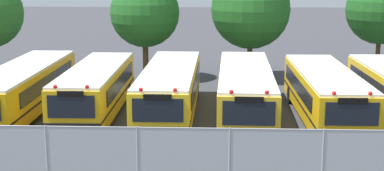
{
  "coord_description": "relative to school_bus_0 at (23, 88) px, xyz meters",
  "views": [
    {
      "loc": [
        -1.49,
        -26.62,
        7.23
      ],
      "look_at": [
        -2.66,
        0.0,
        1.6
      ],
      "focal_mm": 51.9,
      "sensor_mm": 36.0,
      "label": 1
    }
  ],
  "objects": [
    {
      "name": "school_bus_4",
      "position": [
        14.96,
        -0.48,
        -0.0
      ],
      "size": [
        2.69,
        10.66,
        2.55
      ],
      "rotation": [
        0.0,
        0.0,
        3.15
      ],
      "color": "yellow",
      "rests_on": "ground_plane"
    },
    {
      "name": "tree_1",
      "position": [
        4.93,
        9.55,
        3.12
      ],
      "size": [
        4.55,
        4.55,
        6.68
      ],
      "color": "#4C3823",
      "rests_on": "ground_plane"
    },
    {
      "name": "chainlink_fence",
      "position": [
        11.77,
        -8.7,
        -0.34
      ],
      "size": [
        28.63,
        0.07,
        1.94
      ],
      "color": "#9EA0A3",
      "rests_on": "ground_plane"
    },
    {
      "name": "school_bus_0",
      "position": [
        0.0,
        0.0,
        0.0
      ],
      "size": [
        2.66,
        11.61,
        2.56
      ],
      "rotation": [
        0.0,
        0.0,
        3.15
      ],
      "color": "#EAA80C",
      "rests_on": "ground_plane"
    },
    {
      "name": "school_bus_2",
      "position": [
        7.43,
        -0.1,
        0.02
      ],
      "size": [
        2.63,
        11.17,
        2.6
      ],
      "rotation": [
        0.0,
        0.0,
        3.13
      ],
      "color": "yellow",
      "rests_on": "ground_plane"
    },
    {
      "name": "tree_2",
      "position": [
        11.99,
        9.75,
        3.26
      ],
      "size": [
        5.18,
        5.18,
        7.21
      ],
      "color": "#4C3823",
      "rests_on": "ground_plane"
    },
    {
      "name": "school_bus_3",
      "position": [
        11.12,
        -0.36,
        0.03
      ],
      "size": [
        2.83,
        11.44,
        2.62
      ],
      "rotation": [
        0.0,
        0.0,
        3.12
      ],
      "color": "yellow",
      "rests_on": "ground_plane"
    },
    {
      "name": "school_bus_1",
      "position": [
        3.73,
        -0.13,
        0.01
      ],
      "size": [
        2.55,
        10.2,
        2.59
      ],
      "rotation": [
        0.0,
        0.0,
        3.15
      ],
      "color": "yellow",
      "rests_on": "ground_plane"
    },
    {
      "name": "ground_plane",
      "position": [
        11.18,
        -0.21,
        -1.35
      ],
      "size": [
        160.0,
        160.0,
        0.0
      ],
      "primitive_type": "plane",
      "color": "#38383D"
    },
    {
      "name": "tree_3",
      "position": [
        20.62,
        11.25,
        3.18
      ],
      "size": [
        4.67,
        4.67,
        6.84
      ],
      "color": "#4C3823",
      "rests_on": "ground_plane"
    }
  ]
}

